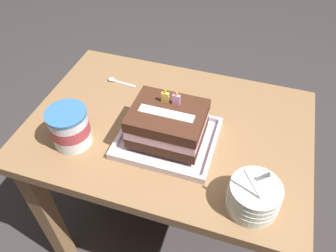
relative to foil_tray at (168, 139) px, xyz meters
name	(u,v)px	position (x,y,z in m)	size (l,w,h in m)	color
ground_plane	(168,229)	(-0.02, 0.07, -0.74)	(8.00, 8.00, 0.00)	#383333
dining_table	(168,151)	(-0.02, 0.07, -0.14)	(0.93, 0.65, 0.73)	olive
foil_tray	(168,139)	(0.00, 0.00, 0.00)	(0.30, 0.26, 0.02)	silver
birthday_cake	(168,123)	(0.00, 0.00, 0.07)	(0.22, 0.18, 0.15)	#442518
bowl_stack	(254,196)	(0.28, -0.15, 0.04)	(0.14, 0.14, 0.15)	silver
ice_cream_tub	(70,127)	(-0.28, -0.09, 0.06)	(0.12, 0.12, 0.13)	white
serving_spoon_near_tray	(115,81)	(-0.28, 0.22, 0.00)	(0.12, 0.03, 0.01)	silver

